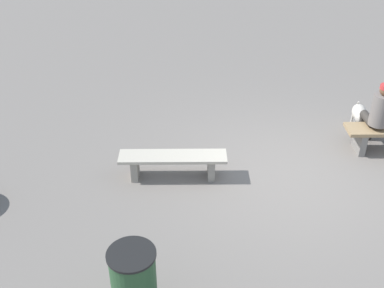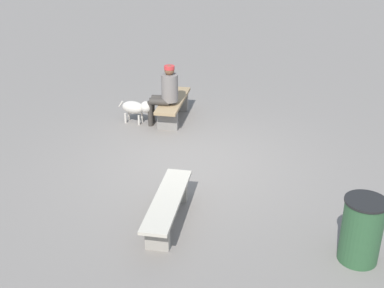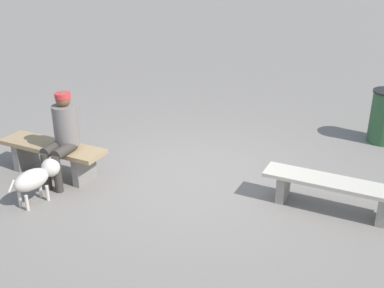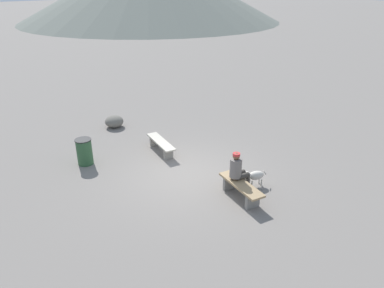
{
  "view_description": "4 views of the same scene",
  "coord_description": "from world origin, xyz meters",
  "px_view_note": "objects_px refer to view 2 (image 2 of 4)",
  "views": [
    {
      "loc": [
        -2.73,
        -5.8,
        4.51
      ],
      "look_at": [
        -1.64,
        -0.08,
        0.86
      ],
      "focal_mm": 43.02,
      "sensor_mm": 36.0,
      "label": 1
    },
    {
      "loc": [
        -8.03,
        -0.04,
        4.21
      ],
      "look_at": [
        -0.45,
        -0.01,
        0.6
      ],
      "focal_mm": 46.88,
      "sensor_mm": 36.0,
      "label": 2
    },
    {
      "loc": [
        -1.61,
        5.91,
        3.26
      ],
      "look_at": [
        0.11,
        -0.18,
        0.47
      ],
      "focal_mm": 44.53,
      "sensor_mm": 36.0,
      "label": 3
    },
    {
      "loc": [
        8.07,
        -6.19,
        5.75
      ],
      "look_at": [
        -1.04,
        1.1,
        0.39
      ],
      "focal_mm": 33.82,
      "sensor_mm": 36.0,
      "label": 4
    }
  ],
  "objects_px": {
    "seated_person": "(166,91)",
    "trash_bin": "(362,230)",
    "bench_right": "(173,105)",
    "bench_left": "(168,205)",
    "dog": "(137,108)"
  },
  "relations": [
    {
      "from": "seated_person",
      "to": "trash_bin",
      "type": "height_order",
      "value": "seated_person"
    },
    {
      "from": "bench_left",
      "to": "trash_bin",
      "type": "bearing_deg",
      "value": -97.91
    },
    {
      "from": "bench_right",
      "to": "seated_person",
      "type": "bearing_deg",
      "value": 165.11
    },
    {
      "from": "bench_left",
      "to": "bench_right",
      "type": "relative_size",
      "value": 1.05
    },
    {
      "from": "seated_person",
      "to": "trash_bin",
      "type": "xyz_separation_m",
      "value": [
        -4.48,
        -2.73,
        -0.3
      ]
    },
    {
      "from": "seated_person",
      "to": "trash_bin",
      "type": "bearing_deg",
      "value": -141.15
    },
    {
      "from": "seated_person",
      "to": "trash_bin",
      "type": "distance_m",
      "value": 5.26
    },
    {
      "from": "seated_person",
      "to": "dog",
      "type": "distance_m",
      "value": 0.74
    },
    {
      "from": "bench_left",
      "to": "trash_bin",
      "type": "xyz_separation_m",
      "value": [
        -0.83,
        -2.53,
        0.15
      ]
    },
    {
      "from": "dog",
      "to": "trash_bin",
      "type": "distance_m",
      "value": 5.65
    },
    {
      "from": "bench_left",
      "to": "seated_person",
      "type": "distance_m",
      "value": 3.69
    },
    {
      "from": "seated_person",
      "to": "dog",
      "type": "xyz_separation_m",
      "value": [
        0.07,
        0.62,
        -0.4
      ]
    },
    {
      "from": "dog",
      "to": "trash_bin",
      "type": "bearing_deg",
      "value": -32.91
    },
    {
      "from": "bench_right",
      "to": "trash_bin",
      "type": "distance_m",
      "value": 5.43
    },
    {
      "from": "bench_left",
      "to": "bench_right",
      "type": "bearing_deg",
      "value": 11.17
    }
  ]
}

